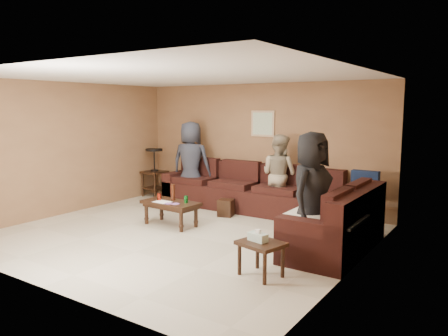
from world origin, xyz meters
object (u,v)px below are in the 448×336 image
Objects in this scene: side_table_right at (260,246)px; person_middle at (279,175)px; waste_bin at (226,208)px; end_table_left at (155,171)px; coffee_table at (171,205)px; person_right at (311,194)px; person_left at (191,162)px; sectional_sofa at (271,204)px.

side_table_right is 0.39× the size of person_middle.
end_table_left is at bearing 164.73° from waste_bin.
coffee_table is 1.17m from waste_bin.
person_right is (0.20, 1.04, 0.48)m from side_table_right.
waste_bin is 0.19× the size of person_right.
person_right is at bearing 138.15° from person_left.
person_left is (-3.23, 2.79, 0.49)m from side_table_right.
end_table_left is 3.16m from person_middle.
person_right is (2.16, -1.18, 0.70)m from waste_bin.
sectional_sofa is 2.68× the size of person_left.
person_left reaches higher than sectional_sofa.
coffee_table is at bearing -137.93° from sectional_sofa.
waste_bin is at bearing 140.72° from person_left.
person_middle is at bearing 102.83° from sectional_sofa.
person_left is at bearing 139.16° from side_table_right.
end_table_left is 1.16m from person_left.
person_right reaches higher than end_table_left.
person_middle reaches higher than coffee_table.
person_left reaches higher than person_right.
end_table_left reaches higher than side_table_right.
waste_bin is 2.56m from person_right.
coffee_table is 1.73× the size of side_table_right.
end_table_left is 5.22m from side_table_right.
person_middle is 0.89× the size of person_right.
person_left is (-2.15, 0.46, 0.54)m from sectional_sofa.
waste_bin is (0.43, 1.07, -0.20)m from coffee_table.
person_right is (2.59, -0.10, 0.49)m from coffee_table.
coffee_table is at bearing 66.53° from person_middle.
side_table_right is 4.30m from person_left.
person_left is at bearing 116.83° from coffee_table.
end_table_left is 3.45× the size of waste_bin.
coffee_table is (-1.32, -1.19, 0.03)m from sectional_sofa.
coffee_table reaches higher than waste_bin.
sectional_sofa is 0.91m from waste_bin.
end_table_left is (-1.96, 1.73, 0.21)m from coffee_table.
side_table_right is at bearing -25.48° from coffee_table.
side_table_right is (2.40, -1.14, 0.01)m from coffee_table.
person_right reaches higher than sectional_sofa.
coffee_table is 0.95× the size of end_table_left.
end_table_left is at bearing 11.26° from person_middle.
person_right is (4.55, -1.83, 0.28)m from end_table_left.
end_table_left is at bearing 71.35° from person_right.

